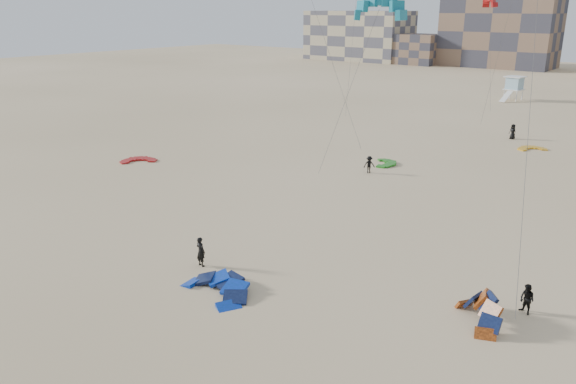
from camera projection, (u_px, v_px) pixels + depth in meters
The scene contains 16 objects.
ground at pixel (212, 293), 30.42m from camera, with size 320.00×320.00×0.00m, color beige.
kite_ground_blue at pixel (216, 292), 30.50m from camera, with size 4.29×4.36×1.21m, color #0C2BC5, non-canonical shape.
kite_ground_orange at pixel (478, 322), 27.61m from camera, with size 3.37×2.36×2.39m, color #D85C19, non-canonical shape.
kite_ground_red at pixel (139, 161), 56.57m from camera, with size 3.17×3.36×0.42m, color red, non-canonical shape.
kite_ground_green at pixel (385, 164), 55.57m from camera, with size 2.91×3.09×0.41m, color #278F15, non-canonical shape.
kite_ground_yellow at pixel (532, 149), 61.31m from camera, with size 2.82×2.96×0.39m, color yellow, non-canonical shape.
kitesurfer_main at pixel (201, 252), 33.35m from camera, with size 0.67×0.44×1.84m, color black.
kitesurfer_b at pixel (527, 299), 28.13m from camera, with size 0.77×0.60×1.59m, color black.
kitesurfer_c at pixel (369, 165), 52.31m from camera, with size 1.05×0.60×1.62m, color black.
kitesurfer_e at pixel (513, 132), 65.98m from camera, with size 0.87×0.56×1.77m, color black.
kite_fly_teal_a at pixel (379, 9), 46.84m from camera, with size 5.29×7.50×14.95m.
kite_fly_red at pixel (490, 2), 72.36m from camera, with size 4.16×4.83×15.49m.
lifeguard_tower_far at pixel (514, 88), 93.68m from camera, with size 3.17×5.62×3.96m.
condo_west_a at pixel (359, 36), 166.48m from camera, with size 30.00×15.00×14.00m, color tan.
condo_west_b at pixel (500, 31), 145.38m from camera, with size 28.00×14.00×18.00m, color brown.
condo_fill_left at pixel (417, 49), 154.19m from camera, with size 12.00×10.00×8.00m, color brown.
Camera 1 is at (20.04, -18.84, 14.68)m, focal length 35.00 mm.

